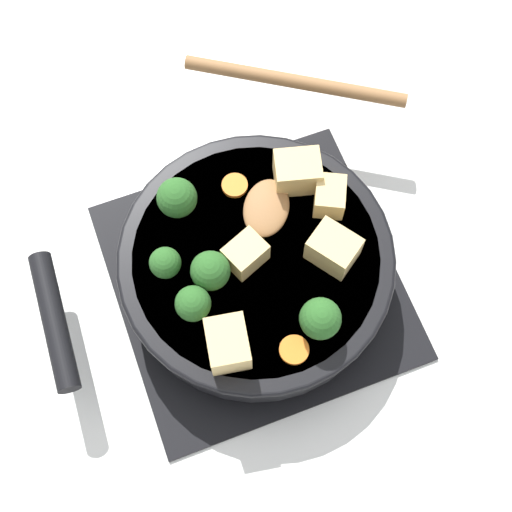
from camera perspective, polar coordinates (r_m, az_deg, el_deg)
The scene contains 16 objects.
ground_plane at distance 0.81m, azimuth 0.00°, elevation -2.05°, with size 2.40×2.40×0.00m, color silver.
front_burner_grate at distance 0.80m, azimuth 0.00°, elevation -1.77°, with size 0.31×0.31×0.03m.
skillet_pan at distance 0.76m, azimuth -0.16°, elevation -0.69°, with size 0.29×0.38×0.05m.
wooden_spoon at distance 0.80m, azimuth 2.23°, elevation 9.94°, with size 0.25×0.24×0.02m.
tofu_cube_center_large at distance 0.75m, azimuth 5.92°, elevation 4.77°, with size 0.04×0.03×0.03m, color #DBB770.
tofu_cube_near_handle at distance 0.72m, azimuth -0.94°, elevation 0.39°, with size 0.04×0.03×0.03m, color #DBB770.
tofu_cube_east_chunk at distance 0.69m, azimuth -2.27°, elevation -7.04°, with size 0.05×0.04×0.04m, color #DBB770.
tofu_cube_west_chunk at distance 0.76m, azimuth 3.33°, elevation 6.74°, with size 0.05×0.04×0.04m, color #DBB770.
tofu_cube_back_piece at distance 0.73m, azimuth 6.21°, elevation 0.58°, with size 0.05×0.04×0.04m, color #DBB770.
broccoli_floret_near_spoon at distance 0.72m, azimuth -7.27°, elevation -0.57°, with size 0.03×0.03×0.04m.
broccoli_floret_center_top at distance 0.69m, azimuth 5.17°, elevation -5.02°, with size 0.04×0.04×0.05m.
broccoli_floret_east_rim at distance 0.74m, azimuth -6.35°, elevation 4.63°, with size 0.04×0.04×0.05m.
broccoli_floret_west_rim at distance 0.70m, azimuth -5.06°, elevation -3.83°, with size 0.04×0.04×0.04m.
broccoli_floret_north_edge at distance 0.71m, azimuth -3.67°, elevation -1.19°, with size 0.04×0.04×0.05m.
carrot_slice_orange_thin at distance 0.71m, azimuth 2.79°, elevation -7.61°, with size 0.03×0.03×0.01m, color orange.
carrot_slice_near_center at distance 0.77m, azimuth -1.71°, elevation 5.66°, with size 0.03×0.03×0.01m, color orange.
Camera 1 is at (-0.25, 0.09, 0.77)m, focal length 50.00 mm.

